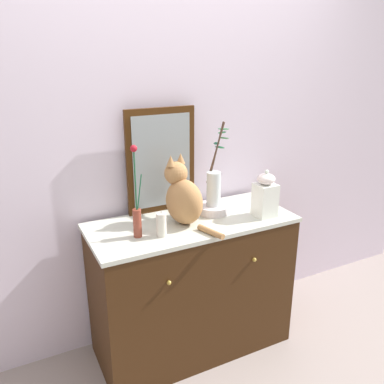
{
  "coord_description": "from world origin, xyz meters",
  "views": [
    {
      "loc": [
        -0.98,
        -1.94,
        1.84
      ],
      "look_at": [
        0.0,
        0.0,
        1.07
      ],
      "focal_mm": 37.65,
      "sensor_mm": 36.0,
      "label": 1
    }
  ],
  "objects_px": {
    "cat_sitting": "(183,196)",
    "vase_slim_green": "(137,213)",
    "sideboard": "(192,286)",
    "jar_lidded_porcelain": "(265,196)",
    "candle_pillar": "(161,225)",
    "vase_glass_clear": "(214,185)",
    "bowl_porcelain": "(213,209)",
    "mirror_leaning": "(161,161)"
  },
  "relations": [
    {
      "from": "sideboard",
      "to": "mirror_leaning",
      "type": "bearing_deg",
      "value": 110.23
    },
    {
      "from": "sideboard",
      "to": "vase_slim_green",
      "type": "distance_m",
      "value": 0.68
    },
    {
      "from": "bowl_porcelain",
      "to": "candle_pillar",
      "type": "bearing_deg",
      "value": -158.33
    },
    {
      "from": "sideboard",
      "to": "cat_sitting",
      "type": "height_order",
      "value": "cat_sitting"
    },
    {
      "from": "mirror_leaning",
      "to": "cat_sitting",
      "type": "xyz_separation_m",
      "value": [
        0.03,
        -0.24,
        -0.16
      ]
    },
    {
      "from": "mirror_leaning",
      "to": "jar_lidded_porcelain",
      "type": "xyz_separation_m",
      "value": [
        0.51,
        -0.37,
        -0.19
      ]
    },
    {
      "from": "vase_slim_green",
      "to": "candle_pillar",
      "type": "xyz_separation_m",
      "value": [
        0.12,
        -0.05,
        -0.07
      ]
    },
    {
      "from": "vase_glass_clear",
      "to": "jar_lidded_porcelain",
      "type": "height_order",
      "value": "vase_glass_clear"
    },
    {
      "from": "mirror_leaning",
      "to": "bowl_porcelain",
      "type": "xyz_separation_m",
      "value": [
        0.26,
        -0.18,
        -0.29
      ]
    },
    {
      "from": "cat_sitting",
      "to": "candle_pillar",
      "type": "distance_m",
      "value": 0.23
    },
    {
      "from": "mirror_leaning",
      "to": "bowl_porcelain",
      "type": "bearing_deg",
      "value": -34.79
    },
    {
      "from": "vase_glass_clear",
      "to": "jar_lidded_porcelain",
      "type": "bearing_deg",
      "value": -36.98
    },
    {
      "from": "mirror_leaning",
      "to": "vase_slim_green",
      "type": "bearing_deg",
      "value": -132.16
    },
    {
      "from": "sideboard",
      "to": "jar_lidded_porcelain",
      "type": "xyz_separation_m",
      "value": [
        0.43,
        -0.13,
        0.57
      ]
    },
    {
      "from": "mirror_leaning",
      "to": "vase_glass_clear",
      "type": "bearing_deg",
      "value": -34.01
    },
    {
      "from": "sideboard",
      "to": "bowl_porcelain",
      "type": "distance_m",
      "value": 0.5
    },
    {
      "from": "sideboard",
      "to": "candle_pillar",
      "type": "height_order",
      "value": "candle_pillar"
    },
    {
      "from": "vase_slim_green",
      "to": "cat_sitting",
      "type": "bearing_deg",
      "value": 11.17
    },
    {
      "from": "sideboard",
      "to": "cat_sitting",
      "type": "distance_m",
      "value": 0.61
    },
    {
      "from": "jar_lidded_porcelain",
      "to": "candle_pillar",
      "type": "relative_size",
      "value": 2.01
    },
    {
      "from": "mirror_leaning",
      "to": "candle_pillar",
      "type": "height_order",
      "value": "mirror_leaning"
    },
    {
      "from": "vase_glass_clear",
      "to": "candle_pillar",
      "type": "relative_size",
      "value": 3.58
    },
    {
      "from": "vase_slim_green",
      "to": "bowl_porcelain",
      "type": "height_order",
      "value": "vase_slim_green"
    },
    {
      "from": "cat_sitting",
      "to": "vase_glass_clear",
      "type": "relative_size",
      "value": 0.85
    },
    {
      "from": "vase_slim_green",
      "to": "sideboard",
      "type": "bearing_deg",
      "value": 9.22
    },
    {
      "from": "sideboard",
      "to": "candle_pillar",
      "type": "xyz_separation_m",
      "value": [
        -0.24,
        -0.11,
        0.51
      ]
    },
    {
      "from": "sideboard",
      "to": "vase_slim_green",
      "type": "bearing_deg",
      "value": -170.78
    },
    {
      "from": "vase_slim_green",
      "to": "bowl_porcelain",
      "type": "relative_size",
      "value": 2.55
    },
    {
      "from": "vase_glass_clear",
      "to": "mirror_leaning",
      "type": "bearing_deg",
      "value": 145.99
    },
    {
      "from": "cat_sitting",
      "to": "vase_slim_green",
      "type": "distance_m",
      "value": 0.31
    },
    {
      "from": "bowl_porcelain",
      "to": "vase_glass_clear",
      "type": "height_order",
      "value": "vase_glass_clear"
    },
    {
      "from": "mirror_leaning",
      "to": "jar_lidded_porcelain",
      "type": "distance_m",
      "value": 0.66
    },
    {
      "from": "vase_slim_green",
      "to": "mirror_leaning",
      "type": "bearing_deg",
      "value": 47.84
    },
    {
      "from": "bowl_porcelain",
      "to": "vase_glass_clear",
      "type": "xyz_separation_m",
      "value": [
        0.0,
        0.0,
        0.15
      ]
    },
    {
      "from": "sideboard",
      "to": "vase_glass_clear",
      "type": "distance_m",
      "value": 0.65
    },
    {
      "from": "cat_sitting",
      "to": "bowl_porcelain",
      "type": "relative_size",
      "value": 2.22
    },
    {
      "from": "bowl_porcelain",
      "to": "candle_pillar",
      "type": "relative_size",
      "value": 1.37
    },
    {
      "from": "sideboard",
      "to": "vase_glass_clear",
      "type": "xyz_separation_m",
      "value": [
        0.18,
        0.06,
        0.62
      ]
    },
    {
      "from": "cat_sitting",
      "to": "mirror_leaning",
      "type": "bearing_deg",
      "value": 97.3
    },
    {
      "from": "vase_slim_green",
      "to": "jar_lidded_porcelain",
      "type": "distance_m",
      "value": 0.78
    },
    {
      "from": "vase_slim_green",
      "to": "candle_pillar",
      "type": "height_order",
      "value": "vase_slim_green"
    },
    {
      "from": "bowl_porcelain",
      "to": "candle_pillar",
      "type": "xyz_separation_m",
      "value": [
        -0.41,
        -0.16,
        0.04
      ]
    }
  ]
}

